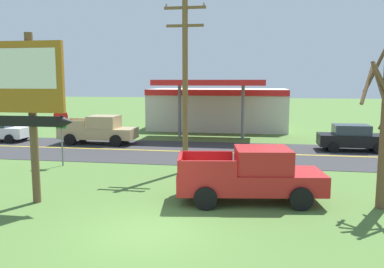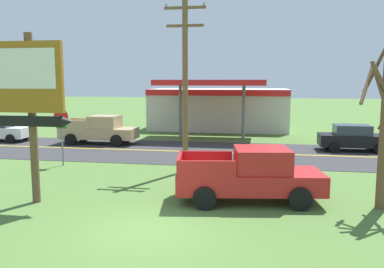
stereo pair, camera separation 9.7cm
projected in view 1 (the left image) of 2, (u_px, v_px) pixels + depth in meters
name	position (u px, v px, depth m)	size (l,w,h in m)	color
ground_plane	(146.00, 232.00, 11.41)	(180.00, 180.00, 0.00)	#4C7033
road_asphalt	(206.00, 152.00, 24.12)	(140.00, 8.00, 0.02)	#333335
road_centre_line	(206.00, 152.00, 24.12)	(126.00, 0.20, 0.01)	gold
motel_sign	(31.00, 93.00, 13.59)	(2.89, 0.54, 5.98)	brown
stop_sign	(61.00, 127.00, 20.06)	(0.80, 0.08, 2.95)	slate
utility_pole	(185.00, 80.00, 18.47)	(1.94, 0.26, 8.15)	brown
gas_station	(218.00, 108.00, 35.31)	(12.00, 11.50, 4.40)	beige
pickup_red_parked_on_lawn	(251.00, 175.00, 14.24)	(5.43, 2.81, 1.96)	red
pickup_tan_on_road	(99.00, 130.00, 27.20)	(5.20, 2.24, 1.96)	tan
car_black_near_lane	(353.00, 138.00, 24.50)	(4.20, 2.00, 1.64)	black
car_white_mid_lane	(0.00, 130.00, 28.46)	(4.20, 2.00, 1.64)	silver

